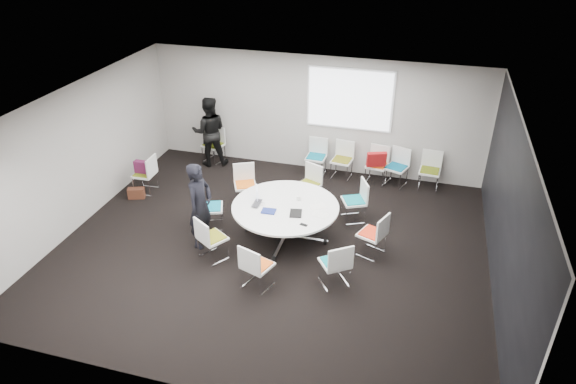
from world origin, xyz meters
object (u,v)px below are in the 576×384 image
(conference_table, at_px, (285,215))
(chair_ring_h, at_px, (335,271))
(chair_back_d, at_px, (396,174))
(chair_ring_g, at_px, (257,274))
(chair_ring_f, at_px, (212,246))
(chair_back_b, at_px, (342,167))
(chair_back_c, at_px, (376,172))
(chair_ring_c, at_px, (308,192))
(chair_back_e, at_px, (429,178))
(chair_ring_d, at_px, (246,192))
(cup, at_px, (299,198))
(maroon_bag, at_px, (143,167))
(chair_ring_b, at_px, (354,208))
(chair_back_a, at_px, (316,164))
(brown_bag, at_px, (136,193))
(chair_ring_a, at_px, (372,242))
(chair_ring_e, at_px, (211,215))
(chair_spare_left, at_px, (146,181))
(person_back, at_px, (209,132))
(laptop, at_px, (259,204))
(person_main, at_px, (200,205))
(chair_person_back, at_px, (214,151))

(conference_table, relative_size, chair_ring_h, 2.33)
(chair_back_d, bearing_deg, chair_ring_g, 86.16)
(chair_ring_f, xyz_separation_m, chair_back_b, (1.69, 3.84, 0.00))
(chair_ring_g, distance_m, chair_back_c, 4.59)
(chair_ring_c, height_order, chair_back_e, same)
(conference_table, relative_size, chair_ring_d, 2.33)
(cup, bearing_deg, maroon_bag, 170.07)
(chair_ring_c, relative_size, chair_ring_g, 1.00)
(chair_ring_b, bearing_deg, chair_back_c, -33.07)
(chair_back_a, distance_m, brown_bag, 4.23)
(chair_ring_a, height_order, chair_ring_e, same)
(chair_spare_left, bearing_deg, conference_table, -106.48)
(chair_ring_c, bearing_deg, cup, 118.16)
(chair_ring_e, relative_size, person_back, 0.50)
(chair_ring_g, bearing_deg, conference_table, 107.38)
(chair_ring_a, distance_m, laptop, 2.24)
(laptop, bearing_deg, chair_ring_a, -90.45)
(chair_back_d, xyz_separation_m, person_main, (-3.35, -3.41, 0.57))
(maroon_bag, bearing_deg, chair_ring_e, -25.13)
(laptop, bearing_deg, chair_ring_g, -163.84)
(conference_table, xyz_separation_m, chair_ring_e, (-1.55, -0.02, -0.24))
(chair_ring_d, relative_size, chair_person_back, 1.00)
(chair_spare_left, height_order, maroon_bag, chair_spare_left)
(chair_ring_a, xyz_separation_m, chair_person_back, (-4.39, 2.92, 0.00))
(chair_ring_b, distance_m, chair_back_c, 1.79)
(chair_back_e, relative_size, brown_bag, 2.44)
(chair_ring_f, relative_size, chair_back_d, 1.00)
(chair_ring_f, relative_size, chair_back_a, 1.00)
(chair_ring_c, bearing_deg, chair_back_a, -59.66)
(chair_spare_left, bearing_deg, person_main, -128.44)
(maroon_bag, bearing_deg, chair_ring_d, 3.11)
(chair_back_d, relative_size, person_back, 0.50)
(chair_person_back, xyz_separation_m, person_main, (1.22, -3.44, 0.57))
(chair_back_a, bearing_deg, chair_person_back, 1.96)
(chair_ring_d, bearing_deg, chair_person_back, -75.78)
(chair_spare_left, bearing_deg, maroon_bag, 90.00)
(chair_ring_d, xyz_separation_m, chair_ring_e, (-0.35, -1.07, 0.00))
(chair_ring_h, relative_size, chair_back_c, 1.00)
(chair_back_d, relative_size, chair_back_e, 1.00)
(chair_ring_c, xyz_separation_m, chair_back_a, (-0.15, 1.41, 0.00))
(chair_ring_f, bearing_deg, chair_back_c, 89.05)
(chair_back_e, bearing_deg, chair_ring_f, 50.26)
(brown_bag, bearing_deg, laptop, -12.38)
(chair_ring_b, distance_m, chair_back_a, 2.18)
(chair_ring_h, relative_size, laptop, 2.67)
(chair_back_e, bearing_deg, person_main, 44.42)
(chair_ring_g, distance_m, person_back, 5.02)
(chair_ring_a, height_order, chair_ring_d, same)
(chair_ring_b, bearing_deg, chair_back_e, -64.03)
(maroon_bag, bearing_deg, chair_spare_left, 1.83)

